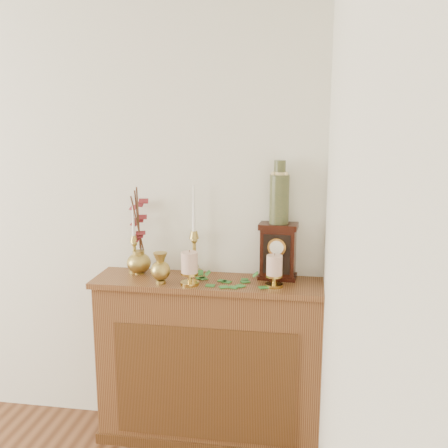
% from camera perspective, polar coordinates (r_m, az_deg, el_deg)
% --- Properties ---
extents(console_shelf, '(1.24, 0.34, 0.93)m').
position_cam_1_polar(console_shelf, '(2.98, -1.57, -15.18)').
color(console_shelf, brown).
rests_on(console_shelf, ground).
extents(candlestick_left, '(0.07, 0.07, 0.43)m').
position_cam_1_polar(candlestick_left, '(2.92, -9.73, -2.60)').
color(candlestick_left, '#AE9345').
rests_on(candlestick_left, console_shelf).
extents(candlestick_center, '(0.08, 0.08, 0.49)m').
position_cam_1_polar(candlestick_center, '(2.86, -3.26, -2.33)').
color(candlestick_center, '#AE9345').
rests_on(candlestick_center, console_shelf).
extents(bud_vase, '(0.10, 0.10, 0.16)m').
position_cam_1_polar(bud_vase, '(2.73, -6.93, -4.81)').
color(bud_vase, '#AE9345').
rests_on(bud_vase, console_shelf).
extents(ginger_jar, '(0.20, 0.21, 0.49)m').
position_cam_1_polar(ginger_jar, '(2.91, -9.21, -1.02)').
color(ginger_jar, '#AE9345').
rests_on(ginger_jar, console_shelf).
extents(pillar_candle_left, '(0.10, 0.10, 0.19)m').
position_cam_1_polar(pillar_candle_left, '(2.69, -3.77, -4.67)').
color(pillar_candle_left, gold).
rests_on(pillar_candle_left, console_shelf).
extents(pillar_candle_right, '(0.09, 0.09, 0.18)m').
position_cam_1_polar(pillar_candle_right, '(2.67, 5.50, -4.94)').
color(pillar_candle_right, gold).
rests_on(pillar_candle_right, console_shelf).
extents(ivy_garland, '(0.45, 0.15, 0.07)m').
position_cam_1_polar(ivy_garland, '(2.73, 1.04, -6.23)').
color(ivy_garland, '#2C722B').
rests_on(ivy_garland, console_shelf).
extents(mantel_clock, '(0.21, 0.15, 0.30)m').
position_cam_1_polar(mantel_clock, '(2.80, 5.91, -2.98)').
color(mantel_clock, black).
rests_on(mantel_clock, console_shelf).
extents(ceramic_vase, '(0.10, 0.10, 0.33)m').
position_cam_1_polar(ceramic_vase, '(2.74, 6.04, 3.12)').
color(ceramic_vase, '#172F24').
rests_on(ceramic_vase, mantel_clock).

